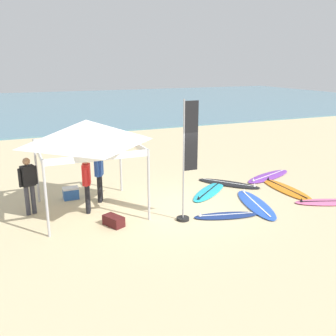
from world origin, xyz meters
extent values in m
plane|color=beige|center=(0.00, 0.00, 0.00)|extent=(80.00, 80.00, 0.00)
cube|color=#568499|center=(0.00, 31.47, 0.05)|extent=(80.00, 36.00, 0.10)
cylinder|color=#B7B7BC|center=(-3.94, -0.44, 1.02)|extent=(0.07, 0.07, 2.05)
cylinder|color=#B7B7BC|center=(-1.21, -0.44, 1.02)|extent=(0.07, 0.07, 2.05)
cylinder|color=#B7B7BC|center=(-3.94, 2.30, 1.02)|extent=(0.07, 0.07, 2.05)
cylinder|color=#B7B7BC|center=(-1.21, 2.30, 1.02)|extent=(0.07, 0.07, 2.05)
cube|color=white|center=(-2.58, -0.44, 1.96)|extent=(2.73, 0.03, 0.18)
cube|color=white|center=(-2.58, 2.30, 1.96)|extent=(2.73, 0.03, 0.18)
cube|color=white|center=(-3.94, 0.93, 1.96)|extent=(0.03, 2.73, 0.18)
cube|color=white|center=(-1.21, 0.93, 1.96)|extent=(0.03, 2.73, 0.18)
pyramid|color=white|center=(-2.58, 0.93, 2.40)|extent=(2.85, 2.85, 0.70)
ellipsoid|color=purple|center=(4.52, 1.55, 0.04)|extent=(2.62, 1.50, 0.07)
cube|color=white|center=(4.52, 1.55, 0.07)|extent=(2.04, 0.77, 0.01)
cone|color=white|center=(3.54, 1.20, 0.13)|extent=(0.09, 0.09, 0.12)
ellipsoid|color=blue|center=(2.25, -0.73, 0.04)|extent=(1.31, 2.68, 0.07)
cube|color=white|center=(2.25, -0.73, 0.07)|extent=(0.58, 2.15, 0.01)
cone|color=white|center=(2.51, 0.30, 0.13)|extent=(0.09, 0.09, 0.12)
ellipsoid|color=#23B2CC|center=(1.51, 0.92, 0.04)|extent=(2.22, 1.98, 0.07)
cube|color=black|center=(1.51, 0.92, 0.07)|extent=(1.57, 1.30, 0.01)
cone|color=black|center=(0.77, 0.31, 0.13)|extent=(0.09, 0.09, 0.12)
ellipsoid|color=orange|center=(4.10, 0.05, 0.04)|extent=(0.81, 2.60, 0.07)
cube|color=black|center=(4.10, 0.05, 0.07)|extent=(0.15, 2.18, 0.01)
cone|color=black|center=(4.15, 1.10, 0.13)|extent=(0.09, 0.09, 0.12)
ellipsoid|color=pink|center=(4.51, -1.51, 0.04)|extent=(2.27, 1.35, 0.07)
cube|color=black|center=(4.51, -1.51, 0.07)|extent=(1.76, 0.72, 0.01)
cone|color=black|center=(3.66, -1.18, 0.13)|extent=(0.09, 0.09, 0.12)
ellipsoid|color=navy|center=(0.91, -1.14, 0.04)|extent=(1.97, 0.97, 0.07)
cube|color=white|center=(0.91, -1.14, 0.07)|extent=(1.58, 0.44, 0.01)
cone|color=white|center=(0.16, -0.94, 0.13)|extent=(0.09, 0.09, 0.12)
ellipsoid|color=black|center=(2.59, 1.39, 0.04)|extent=(1.96, 2.21, 0.07)
cube|color=white|center=(2.59, 1.39, 0.07)|extent=(1.28, 1.57, 0.01)
cone|color=white|center=(3.19, 0.65, 0.13)|extent=(0.09, 0.09, 0.12)
cylinder|color=black|center=(-2.71, 0.71, 0.44)|extent=(0.13, 0.13, 0.88)
cylinder|color=black|center=(-2.65, 0.88, 0.44)|extent=(0.13, 0.13, 0.88)
cube|color=red|center=(-2.68, 0.79, 1.18)|extent=(0.31, 0.41, 0.60)
sphere|color=tan|center=(-2.68, 0.79, 1.60)|extent=(0.21, 0.21, 0.21)
cylinder|color=red|center=(-2.74, 0.57, 1.16)|extent=(0.09, 0.09, 0.54)
cylinder|color=red|center=(-2.62, 1.01, 1.16)|extent=(0.09, 0.09, 0.54)
cylinder|color=black|center=(-2.10, 1.63, 0.44)|extent=(0.13, 0.13, 0.88)
cylinder|color=black|center=(-2.17, 1.46, 0.44)|extent=(0.13, 0.13, 0.88)
cube|color=#2851B2|center=(-2.13, 1.55, 1.18)|extent=(0.35, 0.42, 0.60)
sphere|color=beige|center=(-2.13, 1.55, 1.60)|extent=(0.21, 0.21, 0.21)
cylinder|color=#2851B2|center=(-2.04, 1.75, 1.16)|extent=(0.09, 0.09, 0.54)
cylinder|color=#2851B2|center=(-2.23, 1.34, 1.16)|extent=(0.09, 0.09, 0.54)
cylinder|color=#383842|center=(-4.34, 1.29, 0.44)|extent=(0.13, 0.13, 0.88)
cylinder|color=#383842|center=(-4.17, 1.35, 0.44)|extent=(0.13, 0.13, 0.88)
cube|color=black|center=(-4.25, 1.32, 1.18)|extent=(0.41, 0.32, 0.60)
sphere|color=#9E7051|center=(-4.25, 1.32, 1.60)|extent=(0.21, 0.21, 0.21)
cylinder|color=black|center=(-4.47, 1.25, 1.16)|extent=(0.09, 0.09, 0.54)
cylinder|color=black|center=(-4.03, 1.39, 1.16)|extent=(0.09, 0.09, 0.54)
cylinder|color=#99999E|center=(-0.34, -0.85, 1.70)|extent=(0.04, 0.04, 3.40)
cube|color=black|center=(-0.12, -0.85, 2.40)|extent=(0.40, 0.02, 1.90)
cylinder|color=black|center=(-0.34, -0.85, 0.04)|extent=(0.36, 0.36, 0.08)
cube|color=#4C1919|center=(-2.25, -0.44, 0.14)|extent=(0.54, 0.68, 0.28)
cube|color=#2D60B7|center=(-2.96, 2.16, 0.17)|extent=(0.48, 0.34, 0.34)
cube|color=white|center=(-2.96, 2.16, 0.37)|extent=(0.50, 0.36, 0.05)
camera|label=1|loc=(-4.64, -9.72, 4.31)|focal=40.09mm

